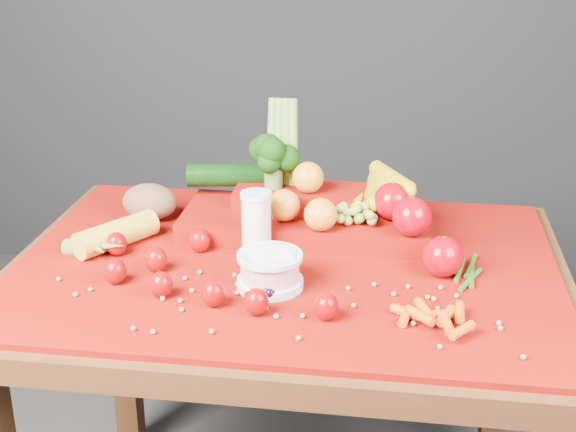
# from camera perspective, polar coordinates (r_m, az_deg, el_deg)

# --- Properties ---
(table) EXTENTS (1.10, 0.80, 0.75)m
(table) POSITION_cam_1_polar(r_m,az_deg,el_deg) (1.63, -0.10, -6.64)
(table) COLOR #351C0C
(table) RESTS_ON ground
(red_cloth) EXTENTS (1.05, 0.75, 0.01)m
(red_cloth) POSITION_cam_1_polar(r_m,az_deg,el_deg) (1.58, -0.10, -3.43)
(red_cloth) COLOR #770304
(red_cloth) RESTS_ON table
(milk_glass) EXTENTS (0.06, 0.06, 0.13)m
(milk_glass) POSITION_cam_1_polar(r_m,az_deg,el_deg) (1.58, -2.27, -0.41)
(milk_glass) COLOR silver
(milk_glass) RESTS_ON red_cloth
(yogurt_bowl) EXTENTS (0.12, 0.12, 0.07)m
(yogurt_bowl) POSITION_cam_1_polar(r_m,az_deg,el_deg) (1.46, -1.29, -3.82)
(yogurt_bowl) COLOR silver
(yogurt_bowl) RESTS_ON red_cloth
(strawberry_scatter) EXTENTS (0.48, 0.28, 0.05)m
(strawberry_scatter) POSITION_cam_1_polar(r_m,az_deg,el_deg) (1.48, -6.98, -4.01)
(strawberry_scatter) COLOR #940100
(strawberry_scatter) RESTS_ON red_cloth
(dark_grape_cluster) EXTENTS (0.06, 0.05, 0.03)m
(dark_grape_cluster) POSITION_cam_1_polar(r_m,az_deg,el_deg) (1.43, -1.75, -5.46)
(dark_grape_cluster) COLOR black
(dark_grape_cluster) RESTS_ON red_cloth
(soybean_scatter) EXTENTS (0.84, 0.24, 0.01)m
(soybean_scatter) POSITION_cam_1_polar(r_m,az_deg,el_deg) (1.40, -1.29, -6.52)
(soybean_scatter) COLOR #AE7D4B
(soybean_scatter) RESTS_ON red_cloth
(corn_ear) EXTENTS (0.25, 0.27, 0.06)m
(corn_ear) POSITION_cam_1_polar(r_m,az_deg,el_deg) (1.65, -13.10, -1.87)
(corn_ear) COLOR gold
(corn_ear) RESTS_ON red_cloth
(potato) EXTENTS (0.12, 0.09, 0.08)m
(potato) POSITION_cam_1_polar(r_m,az_deg,el_deg) (1.79, -9.81, 0.99)
(potato) COLOR brown
(potato) RESTS_ON red_cloth
(baby_carrot_pile) EXTENTS (0.18, 0.17, 0.03)m
(baby_carrot_pile) POSITION_cam_1_polar(r_m,az_deg,el_deg) (1.37, 10.30, -6.94)
(baby_carrot_pile) COLOR #D94C07
(baby_carrot_pile) RESTS_ON red_cloth
(green_bean_pile) EXTENTS (0.14, 0.12, 0.01)m
(green_bean_pile) POSITION_cam_1_polar(r_m,az_deg,el_deg) (1.56, 12.69, -3.92)
(green_bean_pile) COLOR #285613
(green_bean_pile) RESTS_ON red_cloth
(produce_mound) EXTENTS (0.60, 0.36, 0.27)m
(produce_mound) POSITION_cam_1_polar(r_m,az_deg,el_deg) (1.69, 2.14, 0.68)
(produce_mound) COLOR #770304
(produce_mound) RESTS_ON red_cloth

